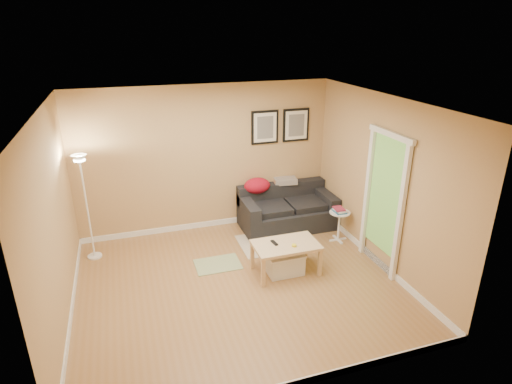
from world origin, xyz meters
TOP-DOWN VIEW (x-y plane):
  - floor at (0.00, 0.00)m, footprint 4.50×4.50m
  - ceiling at (0.00, 0.00)m, footprint 4.50×4.50m
  - wall_back at (0.00, 2.00)m, footprint 4.50×0.00m
  - wall_front at (0.00, -2.00)m, footprint 4.50×0.00m
  - wall_left at (-2.25, 0.00)m, footprint 0.00×4.00m
  - wall_right at (2.25, 0.00)m, footprint 0.00×4.00m
  - baseboard_back at (0.00, 1.99)m, footprint 4.50×0.02m
  - baseboard_left at (-2.24, 0.00)m, footprint 0.02×4.00m
  - baseboard_right at (2.24, 0.00)m, footprint 0.02×4.00m
  - sofa at (1.38, 1.53)m, footprint 1.70×0.90m
  - red_throw at (0.88, 1.81)m, footprint 0.48×0.36m
  - plaid_throw at (1.46, 1.87)m, footprint 0.45×0.32m
  - framed_print_left at (1.08, 1.98)m, footprint 0.50×0.04m
  - framed_print_right at (1.68, 1.98)m, footprint 0.50×0.04m
  - area_rug at (0.96, 1.02)m, footprint 1.25×0.85m
  - green_runner at (-0.16, 0.61)m, footprint 0.70×0.50m
  - coffee_table at (0.77, 0.09)m, footprint 1.01×0.67m
  - remote_control at (0.61, 0.16)m, footprint 0.07×0.17m
  - tape_roll at (0.86, -0.02)m, footprint 0.07×0.07m
  - storage_bin at (0.75, 0.09)m, footprint 0.55×0.40m
  - side_table at (2.02, 0.75)m, footprint 0.35×0.35m
  - book_stack at (2.01, 0.76)m, footprint 0.21×0.26m
  - floor_lamp at (-2.00, 1.46)m, footprint 0.22×0.22m
  - doorway at (2.20, -0.15)m, footprint 0.12×1.01m

SIDE VIEW (x-z plane):
  - floor at x=0.00m, z-range 0.00..0.00m
  - area_rug at x=0.96m, z-range 0.00..0.01m
  - green_runner at x=-0.16m, z-range 0.00..0.01m
  - baseboard_back at x=0.00m, z-range 0.00..0.10m
  - baseboard_left at x=-2.24m, z-range 0.00..0.10m
  - baseboard_right at x=2.24m, z-range 0.00..0.10m
  - storage_bin at x=0.75m, z-range 0.00..0.34m
  - coffee_table at x=0.77m, z-range 0.00..0.48m
  - side_table at x=2.02m, z-range 0.00..0.54m
  - sofa at x=1.38m, z-range 0.00..0.75m
  - remote_control at x=0.61m, z-range 0.48..0.50m
  - tape_roll at x=0.86m, z-range 0.48..0.51m
  - book_stack at x=2.01m, z-range 0.54..0.62m
  - red_throw at x=0.88m, z-range 0.63..0.91m
  - plaid_throw at x=1.46m, z-range 0.73..0.83m
  - floor_lamp at x=-2.00m, z-range -0.05..1.68m
  - doorway at x=2.20m, z-range -0.04..2.09m
  - wall_back at x=0.00m, z-range -0.95..3.55m
  - wall_front at x=0.00m, z-range -0.95..3.55m
  - wall_left at x=-2.25m, z-range -0.70..3.30m
  - wall_right at x=2.25m, z-range -0.70..3.30m
  - framed_print_left at x=1.08m, z-range 1.50..2.10m
  - framed_print_right at x=1.68m, z-range 1.50..2.10m
  - ceiling at x=0.00m, z-range 2.60..2.60m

